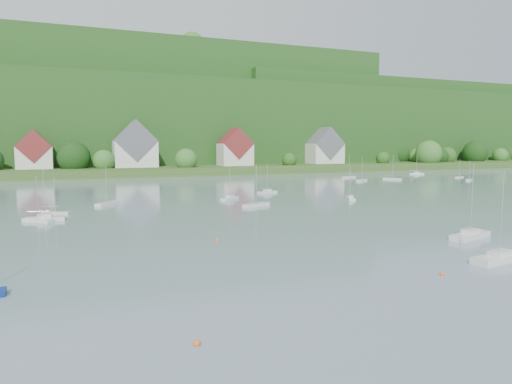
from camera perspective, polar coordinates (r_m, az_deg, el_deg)
far_shore_strip at (r=195.79m, az=-16.52°, el=2.66°), size 600.00×60.00×3.00m
forested_ridge at (r=264.10m, az=-18.08°, el=8.04°), size 620.00×181.22×69.89m
village_building_1 at (r=183.90m, az=-25.61°, el=4.39°), size 12.00×9.36×14.00m
village_building_2 at (r=184.18m, az=-14.67°, el=5.25°), size 16.00×11.44×18.00m
village_building_3 at (r=191.69m, az=-2.60°, el=5.21°), size 13.00×10.40×15.50m
village_building_4 at (r=214.52m, az=8.48°, el=5.26°), size 15.00×10.40×16.50m
near_sailboat_3 at (r=64.20m, az=24.87°, el=-4.79°), size 7.14×3.80×9.29m
near_sailboat_4 at (r=52.98m, az=27.77°, el=-7.11°), size 7.03×2.91×9.21m
mooring_buoy_2 at (r=45.65m, az=21.91°, el=-9.48°), size 0.41×0.41×0.41m
mooring_buoy_3 at (r=57.06m, az=-4.81°, el=-6.02°), size 0.44×0.44×0.44m
mooring_buoy_4 at (r=54.88m, az=26.63°, el=-7.12°), size 0.44×0.44×0.44m
mooring_buoy_5 at (r=28.92m, az=-7.27°, el=-18.18°), size 0.44×0.44×0.44m
far_sailboat_cluster at (r=113.03m, az=-9.32°, el=0.04°), size 204.38×74.84×8.71m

